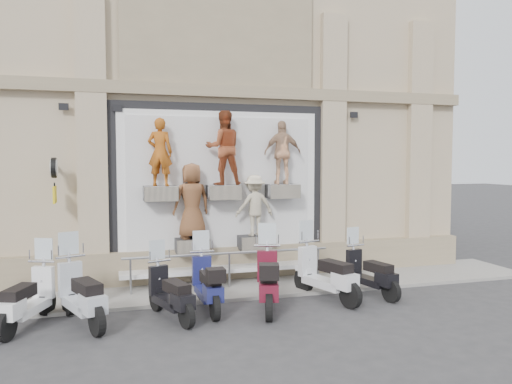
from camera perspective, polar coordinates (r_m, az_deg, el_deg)
ground at (r=10.36m, az=-0.40°, el=-13.88°), size 90.00×90.00×0.00m
sidewalk at (r=12.30m, az=-3.16°, el=-10.85°), size 16.00×2.20×0.08m
building at (r=16.96m, az=-7.16°, el=13.43°), size 14.00×8.60×12.00m
shop_vitrine at (r=12.56m, az=-3.74°, el=0.49°), size 5.60×0.83×4.30m
guard_rail at (r=12.10m, az=-3.06°, el=-9.02°), size 5.06×0.10×0.93m
clock_sign_bracket at (r=12.02m, az=-22.06°, el=1.87°), size 0.10×0.80×1.02m
scooter_b at (r=10.33m, az=-24.68°, el=-9.71°), size 1.23×2.03×1.59m
scooter_c at (r=10.09m, az=-19.35°, el=-9.55°), size 1.35×2.17×1.70m
scooter_d at (r=10.05m, az=-9.76°, el=-10.07°), size 1.11×1.91×1.49m
scooter_e at (r=10.51m, az=-5.60°, el=-9.16°), size 0.60×1.96×1.59m
scooter_f at (r=10.51m, az=1.37°, el=-8.73°), size 1.20×2.22×1.73m
scooter_g at (r=11.30m, az=8.00°, el=-7.91°), size 1.22×2.21×1.72m
scooter_h at (r=11.89m, az=12.91°, el=-7.90°), size 0.95×1.94×1.51m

